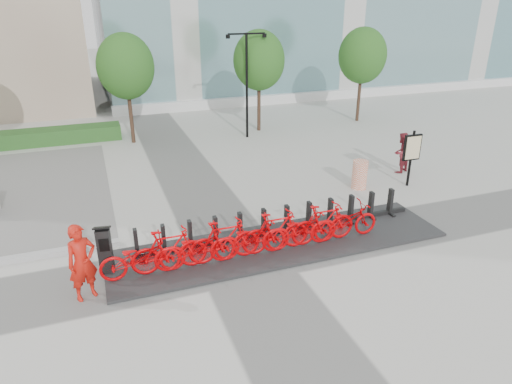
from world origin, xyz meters
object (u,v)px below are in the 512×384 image
object	(u,v)px
kiosk	(105,249)
construction_barrel	(360,175)
bike_0	(140,257)
map_sign	(412,150)
worker_red	(82,262)
pedestrian	(401,153)

from	to	relation	value
kiosk	construction_barrel	world-z (taller)	kiosk
bike_0	map_sign	distance (m)	10.53
bike_0	kiosk	distance (m)	0.94
bike_0	worker_red	xyz separation A→B (m)	(-1.30, -0.35, 0.33)
bike_0	construction_barrel	distance (m)	8.87
worker_red	map_sign	size ratio (longest dim) A/B	0.89
map_sign	kiosk	bearing A→B (deg)	-166.96
kiosk	worker_red	xyz separation A→B (m)	(-0.51, -0.84, 0.22)
pedestrian	map_sign	distance (m)	1.57
kiosk	map_sign	xyz separation A→B (m)	(10.90, 2.35, 0.69)
bike_0	map_sign	world-z (taller)	map_sign
bike_0	construction_barrel	bearing A→B (deg)	-68.50
construction_barrel	map_sign	size ratio (longest dim) A/B	0.50
map_sign	bike_0	bearing A→B (deg)	-163.43
worker_red	construction_barrel	distance (m)	10.22
kiosk	bike_0	bearing A→B (deg)	-23.09
pedestrian	map_sign	world-z (taller)	map_sign
map_sign	worker_red	bearing A→B (deg)	-163.53
map_sign	pedestrian	bearing A→B (deg)	66.68
pedestrian	construction_barrel	bearing A→B (deg)	-0.42
bike_0	worker_red	distance (m)	1.39
kiosk	worker_red	world-z (taller)	worker_red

